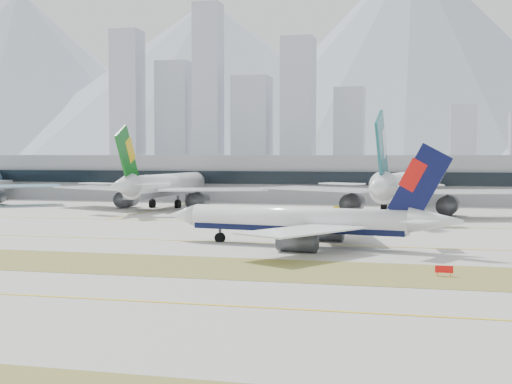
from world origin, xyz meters
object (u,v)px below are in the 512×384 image
(taxiing_airliner, at_px, (307,221))
(terminal, at_px, (308,177))
(widebody_cathay, at_px, (400,188))
(widebody_eva, at_px, (163,187))

(taxiing_airliner, distance_m, terminal, 123.94)
(widebody_cathay, distance_m, terminal, 63.08)
(widebody_cathay, height_order, terminal, widebody_cathay)
(widebody_eva, relative_size, terminal, 0.23)
(widebody_cathay, bearing_deg, taxiing_airliner, 177.01)
(taxiing_airliner, bearing_deg, terminal, -71.85)
(taxiing_airliner, relative_size, widebody_cathay, 0.72)
(widebody_eva, bearing_deg, terminal, -31.68)
(taxiing_airliner, distance_m, widebody_cathay, 69.36)
(widebody_eva, xyz_separation_m, widebody_cathay, (65.83, -5.19, 0.62))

